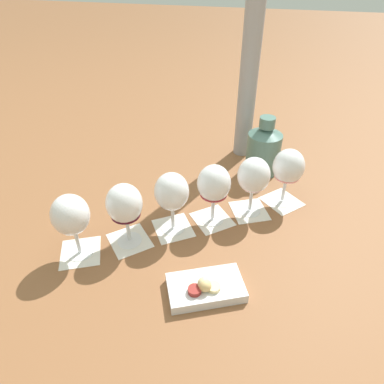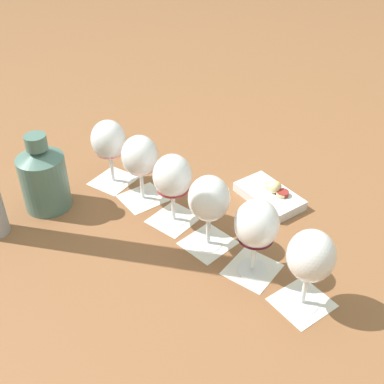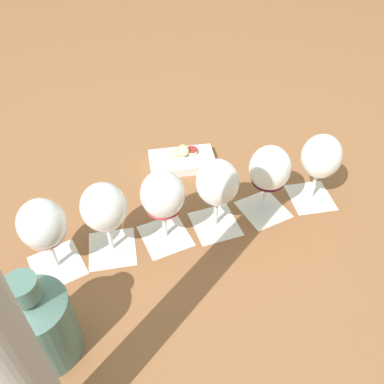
{
  "view_description": "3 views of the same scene",
  "coord_description": "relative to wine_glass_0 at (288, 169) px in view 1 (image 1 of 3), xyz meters",
  "views": [
    {
      "loc": [
        0.7,
        0.17,
        0.64
      ],
      "look_at": [
        -0.0,
        0.0,
        0.11
      ],
      "focal_mm": 32.0,
      "sensor_mm": 36.0,
      "label": 1
    },
    {
      "loc": [
        -0.16,
        -0.83,
        0.73
      ],
      "look_at": [
        -0.0,
        0.0,
        0.11
      ],
      "focal_mm": 45.0,
      "sensor_mm": 36.0,
      "label": 2
    },
    {
      "loc": [
        -0.59,
        -0.15,
        0.68
      ],
      "look_at": [
        -0.0,
        0.0,
        0.11
      ],
      "focal_mm": 38.0,
      "sensor_mm": 36.0,
      "label": 3
    }
  ],
  "objects": [
    {
      "name": "ceramic_vase",
      "position": [
        -0.16,
        -0.08,
        -0.03
      ],
      "size": [
        0.11,
        0.11,
        0.2
      ],
      "color": "#4C7066",
      "rests_on": "ground_plane"
    },
    {
      "name": "tasting_card_1",
      "position": [
        0.07,
        -0.09,
        -0.12
      ],
      "size": [
        0.14,
        0.13,
        0.0
      ],
      "color": "silver",
      "rests_on": "ground_plane"
    },
    {
      "name": "tasting_card_3",
      "position": [
        0.2,
        -0.29,
        -0.12
      ],
      "size": [
        0.14,
        0.14,
        0.0
      ],
      "color": "silver",
      "rests_on": "ground_plane"
    },
    {
      "name": "tasting_card_4",
      "position": [
        0.27,
        -0.39,
        -0.12
      ],
      "size": [
        0.14,
        0.14,
        0.0
      ],
      "color": "silver",
      "rests_on": "ground_plane"
    },
    {
      "name": "ground_plane",
      "position": [
        0.17,
        -0.24,
        -0.12
      ],
      "size": [
        8.0,
        8.0,
        0.0
      ],
      "primitive_type": "plane",
      "color": "brown"
    },
    {
      "name": "wine_glass_5",
      "position": [
        0.34,
        -0.49,
        -0.0
      ],
      "size": [
        0.09,
        0.09,
        0.18
      ],
      "color": "white",
      "rests_on": "tasting_card_5"
    },
    {
      "name": "wine_glass_2",
      "position": [
        0.13,
        -0.19,
        0.0
      ],
      "size": [
        0.09,
        0.09,
        0.18
      ],
      "color": "white",
      "rests_on": "tasting_card_2"
    },
    {
      "name": "tasting_card_5",
      "position": [
        0.34,
        -0.49,
        -0.12
      ],
      "size": [
        0.14,
        0.13,
        0.0
      ],
      "color": "silver",
      "rests_on": "ground_plane"
    },
    {
      "name": "snack_dish",
      "position": [
        0.38,
        -0.16,
        -0.1
      ],
      "size": [
        0.16,
        0.19,
        0.05
      ],
      "color": "silver",
      "rests_on": "ground_plane"
    },
    {
      "name": "tasting_card_0",
      "position": [
        0.0,
        0.0,
        -0.12
      ],
      "size": [
        0.14,
        0.14,
        0.0
      ],
      "color": "silver",
      "rests_on": "ground_plane"
    },
    {
      "name": "wine_glass_0",
      "position": [
        0.0,
        0.0,
        0.0
      ],
      "size": [
        0.09,
        0.09,
        0.18
      ],
      "color": "white",
      "rests_on": "tasting_card_0"
    },
    {
      "name": "wine_glass_3",
      "position": [
        0.2,
        -0.29,
        -0.0
      ],
      "size": [
        0.09,
        0.09,
        0.18
      ],
      "color": "white",
      "rests_on": "tasting_card_3"
    },
    {
      "name": "wine_glass_1",
      "position": [
        0.07,
        -0.09,
        -0.0
      ],
      "size": [
        0.09,
        0.09,
        0.18
      ],
      "color": "white",
      "rests_on": "tasting_card_1"
    },
    {
      "name": "wine_glass_4",
      "position": [
        0.27,
        -0.39,
        0.0
      ],
      "size": [
        0.09,
        0.09,
        0.18
      ],
      "color": "white",
      "rests_on": "tasting_card_4"
    },
    {
      "name": "tasting_card_2",
      "position": [
        0.13,
        -0.19,
        -0.12
      ],
      "size": [
        0.14,
        0.14,
        0.0
      ],
      "color": "silver",
      "rests_on": "ground_plane"
    },
    {
      "name": "umbrella_pole",
      "position": [
        -0.28,
        -0.16,
        0.26
      ],
      "size": [
        0.06,
        0.06,
        0.76
      ],
      "color": "#99999E",
      "rests_on": "ground_plane"
    }
  ]
}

